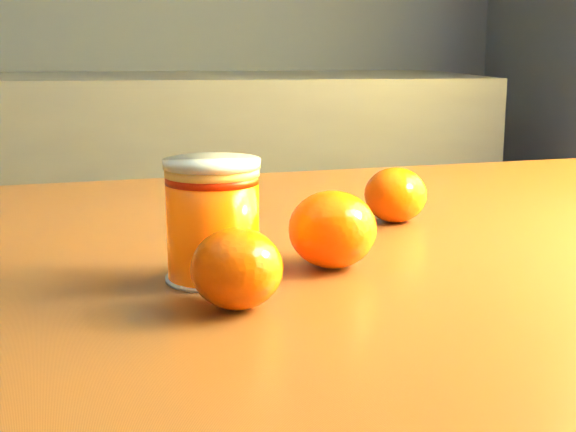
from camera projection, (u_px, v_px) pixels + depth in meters
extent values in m
cube|color=brown|center=(339.00, 265.00, 0.70)|extent=(1.19, 0.93, 0.04)
cylinder|color=#FF5705|center=(213.00, 228.00, 0.58)|extent=(0.07, 0.07, 0.08)
cylinder|color=#FFCC68|center=(212.00, 172.00, 0.57)|extent=(0.07, 0.07, 0.01)
cylinder|color=silver|center=(212.00, 164.00, 0.57)|extent=(0.07, 0.07, 0.00)
ellipsoid|color=#FC5405|center=(333.00, 229.00, 0.61)|extent=(0.07, 0.07, 0.06)
ellipsoid|color=#FC5405|center=(396.00, 195.00, 0.76)|extent=(0.07, 0.07, 0.05)
ellipsoid|color=#FC5405|center=(237.00, 268.00, 0.51)|extent=(0.08, 0.08, 0.05)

